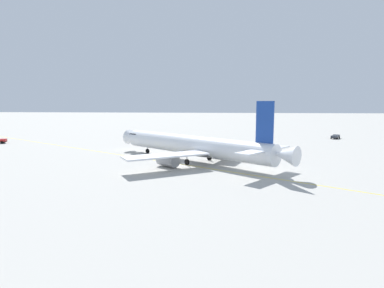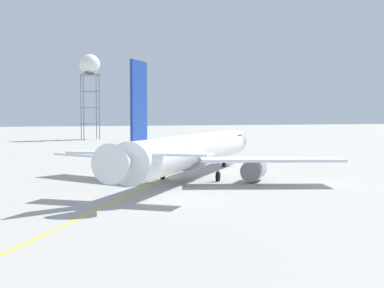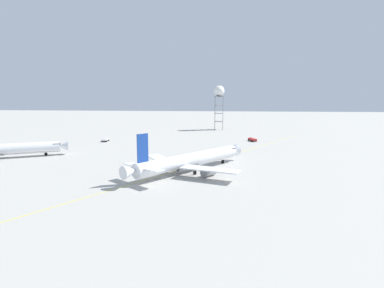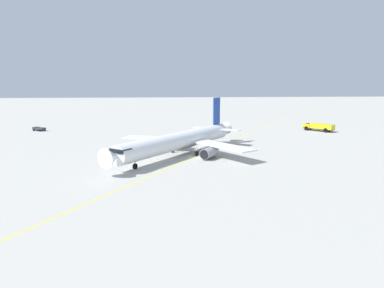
# 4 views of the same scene
# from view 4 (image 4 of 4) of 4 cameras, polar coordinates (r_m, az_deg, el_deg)

# --- Properties ---
(ground_plane) EXTENTS (600.00, 600.00, 0.00)m
(ground_plane) POSITION_cam_4_polar(r_m,az_deg,el_deg) (73.06, 1.18, -2.25)
(ground_plane) COLOR #ADAAA3
(airliner_main) EXTENTS (30.84, 36.42, 12.06)m
(airliner_main) POSITION_cam_4_polar(r_m,az_deg,el_deg) (74.73, -1.86, 0.48)
(airliner_main) COLOR white
(airliner_main) RESTS_ON ground_plane
(fire_tender_truck) EXTENTS (8.22, 9.66, 2.50)m
(fire_tender_truck) POSITION_cam_4_polar(r_m,az_deg,el_deg) (119.75, 20.47, 2.76)
(fire_tender_truck) COLOR #232326
(fire_tender_truck) RESTS_ON ground_plane
(baggage_truck_truck) EXTENTS (4.70, 3.89, 1.22)m
(baggage_truck_truck) POSITION_cam_4_polar(r_m,az_deg,el_deg) (123.88, -24.21, 2.35)
(baggage_truck_truck) COLOR #232326
(baggage_truck_truck) RESTS_ON ground_plane
(taxiway_centreline) EXTENTS (96.15, 152.80, 0.01)m
(taxiway_centreline) POSITION_cam_4_polar(r_m,az_deg,el_deg) (71.17, -0.43, -2.58)
(taxiway_centreline) COLOR yellow
(taxiway_centreline) RESTS_ON ground_plane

